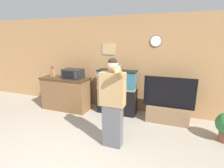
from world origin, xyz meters
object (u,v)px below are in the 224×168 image
object	(u,v)px
counter_island	(66,93)
person_standing	(112,102)
microwave	(73,74)
aquarium_on_stand	(117,92)
knife_block	(52,73)
tv_on_stand	(168,109)

from	to	relation	value
counter_island	person_standing	xyz separation A→B (m)	(1.88, -1.24, 0.41)
microwave	person_standing	world-z (taller)	person_standing
counter_island	aquarium_on_stand	xyz separation A→B (m)	(1.47, 0.24, 0.13)
microwave	knife_block	world-z (taller)	knife_block
knife_block	tv_on_stand	bearing A→B (deg)	2.37
aquarium_on_stand	tv_on_stand	world-z (taller)	aquarium_on_stand
person_standing	counter_island	bearing A→B (deg)	146.64
aquarium_on_stand	person_standing	size ratio (longest dim) A/B	0.71
microwave	knife_block	bearing A→B (deg)	179.66
microwave	knife_block	distance (m)	0.70
aquarium_on_stand	person_standing	world-z (taller)	person_standing
tv_on_stand	knife_block	bearing A→B (deg)	-177.63
aquarium_on_stand	counter_island	bearing A→B (deg)	-170.61
counter_island	knife_block	bearing A→B (deg)	176.41
tv_on_stand	counter_island	bearing A→B (deg)	-176.71
knife_block	tv_on_stand	xyz separation A→B (m)	(3.25, 0.13, -0.72)
microwave	tv_on_stand	bearing A→B (deg)	3.11
microwave	person_standing	size ratio (longest dim) A/B	0.32
knife_block	tv_on_stand	distance (m)	3.33
tv_on_stand	person_standing	world-z (taller)	person_standing
person_standing	microwave	bearing A→B (deg)	142.06
counter_island	tv_on_stand	size ratio (longest dim) A/B	1.15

